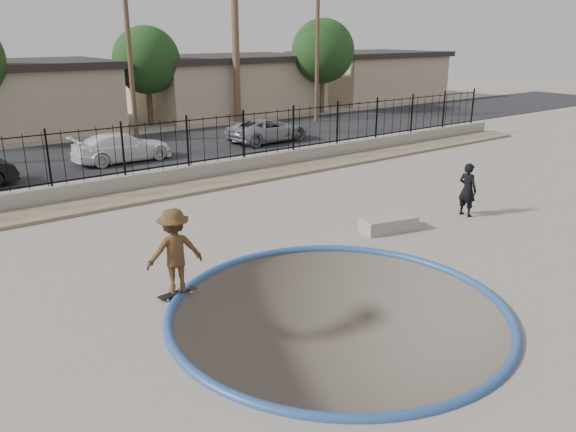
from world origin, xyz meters
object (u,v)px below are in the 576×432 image
(concrete_ledge, at_px, (389,224))
(car_c, at_px, (122,147))
(skater, at_px, (175,256))
(skateboard, at_px, (177,293))
(videographer, at_px, (467,190))
(car_d, at_px, (268,130))

(concrete_ledge, distance_m, car_c, 13.51)
(skater, distance_m, skateboard, 0.87)
(videographer, relative_size, concrete_ledge, 1.04)
(videographer, bearing_deg, skater, 87.56)
(videographer, bearing_deg, car_d, -9.61)
(skateboard, xyz_separation_m, car_c, (4.04, 13.40, 0.60))
(concrete_ledge, relative_size, car_d, 0.36)
(skater, relative_size, videographer, 1.12)
(skateboard, height_order, concrete_ledge, concrete_ledge)
(skater, height_order, car_c, skater)
(car_d, bearing_deg, car_c, 85.09)
(car_c, distance_m, car_d, 7.74)
(skater, height_order, skateboard, skater)
(skater, xyz_separation_m, skateboard, (0.00, 0.00, -0.87))
(skateboard, relative_size, videographer, 0.53)
(skater, bearing_deg, videographer, -170.39)
(skateboard, xyz_separation_m, concrete_ledge, (6.71, 0.16, 0.14))
(skater, xyz_separation_m, videographer, (9.66, -0.28, -0.10))
(car_c, height_order, car_d, car_c)
(skateboard, distance_m, car_c, 14.01)
(skateboard, distance_m, videographer, 9.70)
(videographer, xyz_separation_m, concrete_ledge, (-2.95, 0.44, -0.63))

